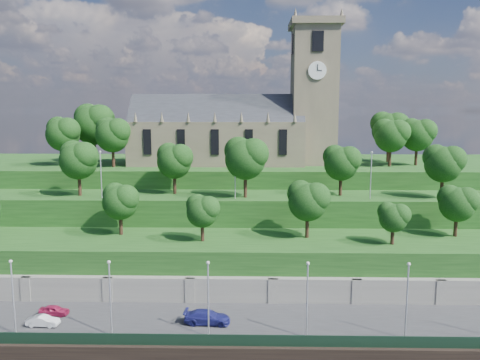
{
  "coord_description": "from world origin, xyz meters",
  "views": [
    {
      "loc": [
        2.17,
        -42.5,
        24.91
      ],
      "look_at": [
        0.64,
        30.0,
        14.21
      ],
      "focal_mm": 35.0,
      "sensor_mm": 36.0,
      "label": 1
    }
  ],
  "objects_px": {
    "car_middle": "(43,321)",
    "church": "(243,124)",
    "car_left": "(54,310)",
    "car_right": "(207,317)"
  },
  "relations": [
    {
      "from": "church",
      "to": "car_middle",
      "type": "height_order",
      "value": "church"
    },
    {
      "from": "car_left",
      "to": "car_right",
      "type": "xyz_separation_m",
      "value": [
        17.55,
        -1.75,
        0.17
      ]
    },
    {
      "from": "car_left",
      "to": "car_right",
      "type": "height_order",
      "value": "car_right"
    },
    {
      "from": "car_left",
      "to": "car_middle",
      "type": "xyz_separation_m",
      "value": [
        -0.08,
        -2.72,
        0.0
      ]
    },
    {
      "from": "church",
      "to": "car_left",
      "type": "bearing_deg",
      "value": -118.19
    },
    {
      "from": "car_middle",
      "to": "church",
      "type": "bearing_deg",
      "value": -24.22
    },
    {
      "from": "car_middle",
      "to": "car_right",
      "type": "distance_m",
      "value": 17.65
    },
    {
      "from": "car_left",
      "to": "car_right",
      "type": "relative_size",
      "value": 0.66
    },
    {
      "from": "church",
      "to": "car_middle",
      "type": "xyz_separation_m",
      "value": [
        -20.83,
        -41.45,
        -19.96
      ]
    },
    {
      "from": "church",
      "to": "car_left",
      "type": "distance_m",
      "value": 48.26
    }
  ]
}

